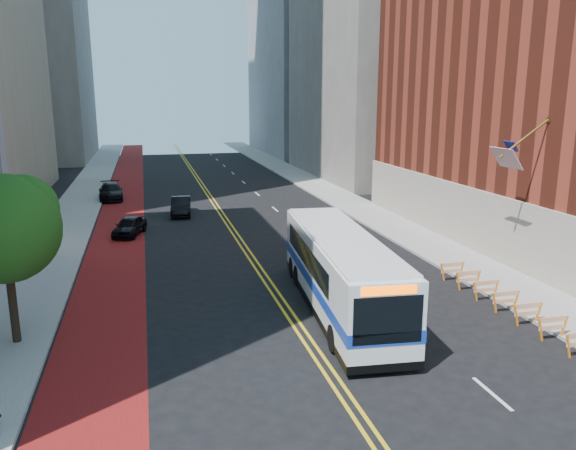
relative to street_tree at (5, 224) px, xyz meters
The scene contains 14 objects.
ground 13.68m from the street_tree, 28.25° to the right, with size 160.00×160.00×0.00m, color black.
sidewalk_left 24.45m from the street_tree, 91.81° to the left, with size 4.00×140.00×0.15m, color gray.
sidewalk_right 33.73m from the street_tree, 45.87° to the left, with size 4.00×140.00×0.15m, color gray.
bus_lane_paint 24.66m from the street_tree, 82.53° to the left, with size 3.60×140.00×0.01m, color #63120E.
center_line_inner 26.84m from the street_tree, 65.21° to the left, with size 0.14×140.00×0.01m, color gold.
center_line_outer 26.99m from the street_tree, 64.51° to the left, with size 0.14×140.00×0.01m, color gold.
lane_dashes 36.09m from the street_tree, 63.34° to the left, with size 0.14×98.20×0.01m.
midrise_right_near 56.22m from the street_tree, 50.78° to the left, with size 18.00×26.00×40.00m, color slate.
construction_barriers 21.43m from the street_tree, ahead, with size 1.42×10.91×1.00m.
street_tree is the anchor object (origin of this frame).
transit_bus 13.97m from the street_tree, ahead, with size 4.01×13.25×3.59m.
car_a 18.40m from the street_tree, 77.28° to the left, with size 1.58×3.93×1.34m, color black.
car_b 25.29m from the street_tree, 71.38° to the left, with size 1.56×4.48×1.47m, color black.
car_c 32.77m from the street_tree, 86.57° to the left, with size 2.14×5.26×1.53m, color black.
Camera 1 is at (-5.97, -16.71, 9.68)m, focal length 35.00 mm.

